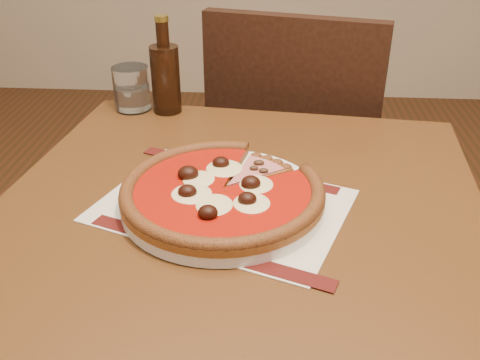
% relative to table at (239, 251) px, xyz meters
% --- Properties ---
extents(table, '(0.88, 0.88, 0.75)m').
position_rel_table_xyz_m(table, '(0.00, 0.00, 0.00)').
color(table, '#583315').
rests_on(table, ground).
extents(chair_far, '(0.54, 0.54, 0.94)m').
position_rel_table_xyz_m(chair_far, '(0.12, 0.62, -0.11)').
color(chair_far, black).
rests_on(chair_far, ground).
extents(placemat, '(0.46, 0.39, 0.00)m').
position_rel_table_xyz_m(placemat, '(-0.03, -0.01, 0.10)').
color(placemat, beige).
rests_on(placemat, table).
extents(plate, '(0.33, 0.33, 0.02)m').
position_rel_table_xyz_m(plate, '(-0.03, -0.01, 0.11)').
color(plate, white).
rests_on(plate, placemat).
extents(pizza, '(0.33, 0.33, 0.04)m').
position_rel_table_xyz_m(pizza, '(-0.03, -0.01, 0.13)').
color(pizza, '#A65D28').
rests_on(pizza, plate).
extents(ham_slice, '(0.11, 0.13, 0.02)m').
position_rel_table_xyz_m(ham_slice, '(0.03, 0.06, 0.13)').
color(ham_slice, '#A65D28').
rests_on(ham_slice, plate).
extents(water_glass, '(0.10, 0.10, 0.10)m').
position_rel_table_xyz_m(water_glass, '(-0.27, 0.39, 0.15)').
color(water_glass, white).
rests_on(water_glass, table).
extents(bottle, '(0.06, 0.06, 0.22)m').
position_rel_table_xyz_m(bottle, '(-0.19, 0.38, 0.19)').
color(bottle, black).
rests_on(bottle, table).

